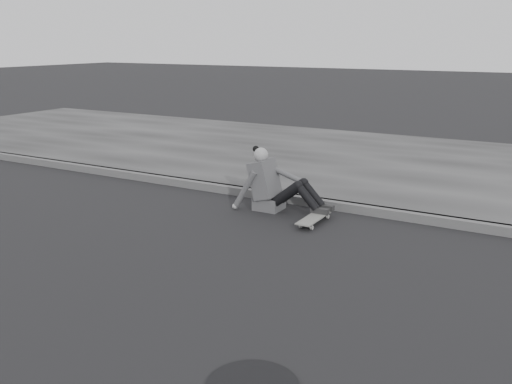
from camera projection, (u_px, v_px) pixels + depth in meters
ground at (253, 276)px, 5.69m from camera, size 80.00×80.00×0.00m
curb at (345, 207)px, 7.85m from camera, size 24.00×0.16×0.12m
sidewalk at (405, 166)px, 10.39m from camera, size 24.00×6.00×0.12m
skateboard at (315, 218)px, 7.32m from camera, size 0.20×0.78×0.09m
seated_woman at (273, 185)px, 7.80m from camera, size 1.38×0.46×0.88m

